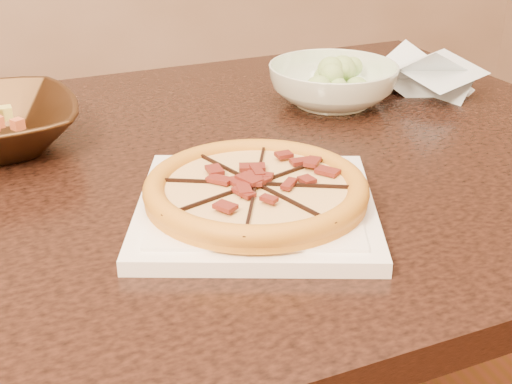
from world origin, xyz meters
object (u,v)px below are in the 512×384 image
pizza (256,189)px  salad_bowl (333,85)px  dining_table (149,233)px  plate (256,207)px

pizza → salad_bowl: 0.43m
dining_table → pizza: pizza is taller
dining_table → plate: size_ratio=4.34×
pizza → salad_bowl: (0.25, 0.34, -0.00)m
plate → pizza: pizza is taller
plate → pizza: bearing=-172.7°
pizza → dining_table: bearing=120.0°
dining_table → salad_bowl: salad_bowl is taller
dining_table → pizza: size_ratio=5.84×
dining_table → plate: 0.23m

